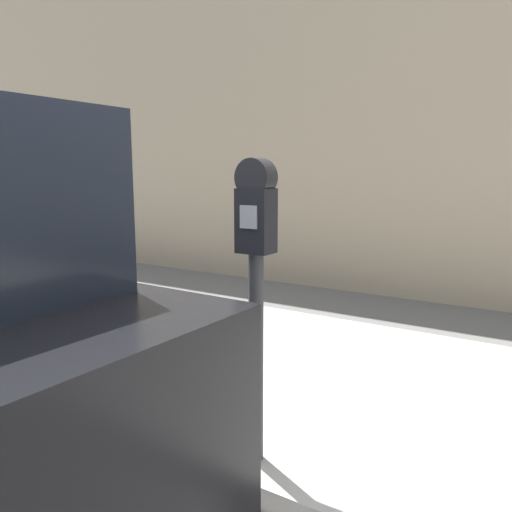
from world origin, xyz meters
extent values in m
cube|color=#BCB7AD|center=(0.00, 2.20, 0.06)|extent=(24.00, 2.80, 0.12)
cube|color=tan|center=(0.00, 5.43, 2.83)|extent=(24.00, 0.30, 5.66)
cylinder|color=#2D2D30|center=(0.57, 1.00, 0.67)|extent=(0.08, 0.08, 1.09)
cube|color=black|center=(0.57, 1.00, 1.37)|extent=(0.17, 0.13, 0.31)
cube|color=gray|center=(0.57, 0.94, 1.39)|extent=(0.09, 0.01, 0.11)
cylinder|color=black|center=(0.57, 1.00, 1.58)|extent=(0.18, 0.10, 0.18)
cylinder|color=black|center=(0.00, 0.36, 0.35)|extent=(0.71, 0.24, 0.71)
camera|label=1|loc=(1.86, -1.03, 1.60)|focal=35.00mm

